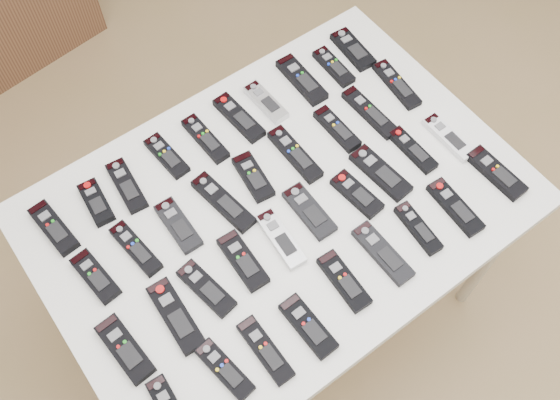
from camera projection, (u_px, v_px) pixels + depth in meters
ground at (310, 304)px, 2.33m from camera, size 4.00×4.00×0.00m
table at (280, 214)px, 1.69m from camera, size 1.25×0.88×0.78m
remote_0 at (54, 228)px, 1.60m from camera, size 0.07×0.17×0.02m
remote_1 at (96, 202)px, 1.63m from camera, size 0.07×0.14×0.02m
remote_2 at (127, 186)px, 1.66m from camera, size 0.07×0.17×0.02m
remote_3 at (167, 156)px, 1.71m from camera, size 0.06×0.16×0.02m
remote_4 at (205, 139)px, 1.73m from camera, size 0.05×0.17×0.02m
remote_5 at (239, 118)px, 1.77m from camera, size 0.06×0.18×0.02m
remote_6 at (266, 102)px, 1.79m from camera, size 0.05×0.16×0.02m
remote_7 at (302, 80)px, 1.83m from camera, size 0.06×0.19×0.02m
remote_8 at (334, 67)px, 1.86m from camera, size 0.05×0.16×0.02m
remote_9 at (353, 49)px, 1.89m from camera, size 0.07×0.17×0.02m
remote_10 at (95, 276)px, 1.53m from camera, size 0.07×0.15×0.02m
remote_11 at (136, 248)px, 1.57m from camera, size 0.06×0.17×0.02m
remote_12 at (178, 225)px, 1.60m from camera, size 0.06×0.16×0.02m
remote_13 at (223, 202)px, 1.63m from camera, size 0.08×0.21×0.02m
remote_14 at (253, 177)px, 1.67m from camera, size 0.07×0.16×0.02m
remote_15 at (295, 154)px, 1.71m from camera, size 0.05×0.19×0.02m
remote_16 at (337, 129)px, 1.75m from camera, size 0.05×0.16×0.02m
remote_17 at (370, 113)px, 1.78m from camera, size 0.05×0.20×0.02m
remote_18 at (397, 84)px, 1.83m from camera, size 0.07×0.19×0.02m
remote_19 at (125, 349)px, 1.44m from camera, size 0.07×0.18×0.02m
remote_20 at (176, 316)px, 1.48m from camera, size 0.07×0.20×0.02m
remote_21 at (206, 288)px, 1.52m from camera, size 0.08×0.17×0.02m
remote_22 at (243, 261)px, 1.55m from camera, size 0.06×0.17×0.02m
remote_23 at (281, 239)px, 1.58m from camera, size 0.06×0.18×0.02m
remote_24 at (309, 211)px, 1.62m from camera, size 0.06×0.17×0.02m
remote_25 at (357, 194)px, 1.65m from camera, size 0.07×0.16×0.02m
remote_26 at (381, 173)px, 1.68m from camera, size 0.08×0.19×0.02m
remote_27 at (412, 150)px, 1.71m from camera, size 0.04×0.16×0.02m
remote_28 at (448, 137)px, 1.73m from camera, size 0.05×0.17×0.02m
remote_30 at (225, 369)px, 1.42m from camera, size 0.07×0.16×0.02m
remote_31 at (265, 350)px, 1.44m from camera, size 0.05×0.17×0.02m
remote_32 at (308, 326)px, 1.47m from camera, size 0.06×0.16×0.02m
remote_33 at (344, 281)px, 1.52m from camera, size 0.06×0.17×0.02m
remote_34 at (383, 253)px, 1.56m from camera, size 0.05×0.18×0.02m
remote_35 at (418, 228)px, 1.59m from camera, size 0.05×0.16×0.02m
remote_36 at (455, 207)px, 1.63m from camera, size 0.06×0.18×0.02m
remote_37 at (496, 173)px, 1.68m from camera, size 0.06×0.18×0.02m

